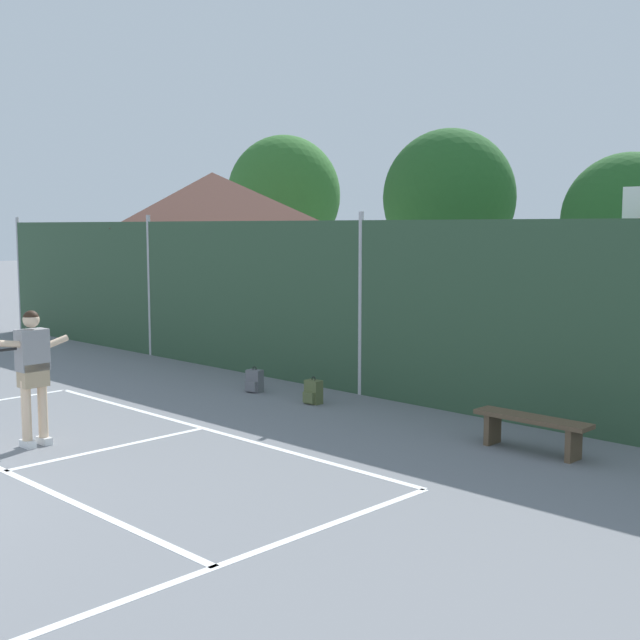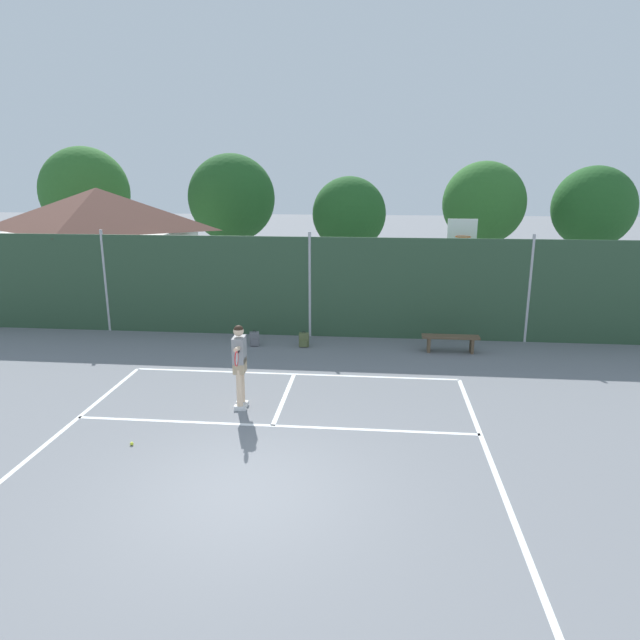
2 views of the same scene
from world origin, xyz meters
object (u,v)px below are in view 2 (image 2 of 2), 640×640
Objects in this scene: backpack_grey at (254,339)px; backpack_olive at (304,340)px; courtside_bench at (450,340)px; basketball_hoop at (460,259)px; tennis_ball at (132,444)px; tennis_player at (240,359)px.

backpack_olive is at bearing 1.35° from backpack_grey.
backpack_olive is at bearing 178.52° from courtside_bench.
tennis_ball is (-7.10, -8.79, -2.28)m from basketball_hoop.
basketball_hoop reaches higher than tennis_ball.
basketball_hoop is 3.15m from courtside_bench.
courtside_bench reaches higher than backpack_olive.
courtside_bench is at bearing -0.75° from backpack_grey.
basketball_hoop reaches higher than tennis_player.
courtside_bench is (4.98, 4.46, -0.75)m from tennis_player.
tennis_player is at bearing -81.57° from backpack_grey.
tennis_ball is 0.04× the size of courtside_bench.
backpack_grey is 0.29× the size of courtside_bench.
tennis_player is 4.72m from backpack_olive.
tennis_player reaches higher than courtside_bench.
backpack_grey is 5.65m from courtside_bench.
basketball_hoop is 8.87m from tennis_player.
tennis_player is 4.67m from backpack_grey.
tennis_ball is at bearing -128.94° from basketball_hoop.
tennis_ball is 0.14× the size of backpack_grey.
basketball_hoop is at bearing 51.06° from tennis_ball.
backpack_olive is at bearing 80.19° from tennis_player.
basketball_hoop reaches higher than backpack_olive.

